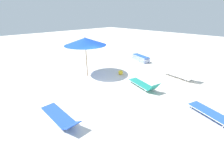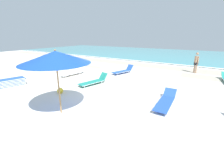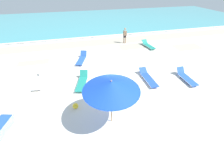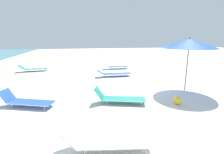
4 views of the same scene
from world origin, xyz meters
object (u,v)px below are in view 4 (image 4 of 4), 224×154
Objects in this scene: sun_lounger_near_water_right at (105,141)px; sun_lounger_near_water_left at (119,98)px; sun_lounger_under_umbrella at (114,74)px; beach_ball at (178,100)px; sun_lounger_beside_umbrella at (116,66)px; beach_umbrella at (189,43)px; sun_lounger_mid_beach_pair_a at (33,69)px; sun_lounger_mid_beach_solo at (26,101)px.

sun_lounger_near_water_left is at bearing -10.76° from sun_lounger_near_water_right.
sun_lounger_under_umbrella is 7.01× the size of beach_ball.
sun_lounger_under_umbrella is at bearing 167.08° from sun_lounger_beside_umbrella.
sun_lounger_under_umbrella is 1.17× the size of sun_lounger_beside_umbrella.
beach_umbrella is 7.07m from sun_lounger_beside_umbrella.
sun_lounger_near_water_right is 1.04× the size of sun_lounger_mid_beach_pair_a.
sun_lounger_near_water_left is at bearing 170.37° from sun_lounger_beside_umbrella.
sun_lounger_mid_beach_pair_a reaches higher than sun_lounger_under_umbrella.
beach_umbrella is 1.23× the size of sun_lounger_near_water_left.
sun_lounger_beside_umbrella is 8.80m from sun_lounger_mid_beach_solo.
beach_umbrella is 1.34× the size of sun_lounger_beside_umbrella.
sun_lounger_mid_beach_solo is at bearing -174.68° from sun_lounger_mid_beach_pair_a.
sun_lounger_under_umbrella is (3.55, 3.05, -2.13)m from beach_umbrella.
beach_umbrella reaches higher than sun_lounger_mid_beach_pair_a.
sun_lounger_near_water_right is 1.04× the size of sun_lounger_mid_beach_solo.
sun_lounger_near_water_right is at bearing -164.66° from sun_lounger_mid_beach_pair_a.
sun_lounger_under_umbrella is 7.82m from sun_lounger_near_water_right.
sun_lounger_beside_umbrella is 0.89× the size of sun_lounger_near_water_right.
sun_lounger_mid_beach_solo reaches higher than sun_lounger_under_umbrella.
sun_lounger_mid_beach_pair_a is at bearing 49.24° from sun_lounger_near_water_left.
sun_lounger_mid_beach_pair_a is (7.62, 5.21, -0.01)m from sun_lounger_near_water_left.
sun_lounger_near_water_left reaches higher than sun_lounger_near_water_right.
sun_lounger_beside_umbrella is 0.93× the size of sun_lounger_mid_beach_solo.
sun_lounger_near_water_left is 2.36m from beach_ball.
sun_lounger_near_water_left is at bearing 108.10° from beach_umbrella.
beach_umbrella is 1.14× the size of sun_lounger_under_umbrella.
sun_lounger_near_water_left is at bearing 76.00° from beach_ball.
beach_umbrella is 4.45m from sun_lounger_near_water_left.
sun_lounger_under_umbrella is at bearing -25.24° from sun_lounger_mid_beach_solo.
sun_lounger_mid_beach_pair_a is at bearing 30.58° from sun_lounger_mid_beach_solo.
sun_lounger_near_water_left is 3.65m from sun_lounger_mid_beach_solo.
sun_lounger_mid_beach_solo is (-4.50, 4.31, 0.02)m from sun_lounger_under_umbrella.
sun_lounger_near_water_right is at bearing 125.60° from beach_ball.
sun_lounger_mid_beach_solo reaches higher than sun_lounger_near_water_left.
sun_lounger_near_water_left is (-1.22, 3.73, -2.11)m from beach_umbrella.
sun_lounger_under_umbrella is 6.54m from sun_lounger_mid_beach_pair_a.
beach_umbrella is at bearing -139.77° from sun_lounger_under_umbrella.
sun_lounger_under_umbrella is 4.81m from sun_lounger_near_water_left.
sun_lounger_mid_beach_solo reaches higher than beach_ball.
beach_ball is (-0.83, -5.93, -0.06)m from sun_lounger_mid_beach_solo.
sun_lounger_near_water_right is (-7.65, 1.62, 0.01)m from sun_lounger_under_umbrella.
sun_lounger_near_water_left reaches higher than sun_lounger_under_umbrella.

